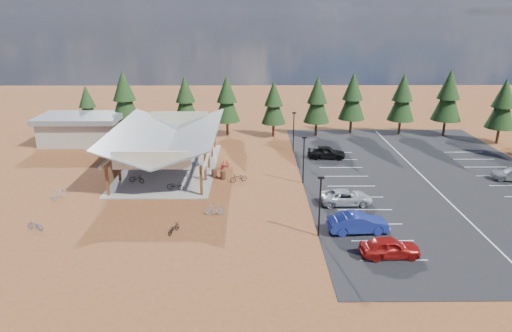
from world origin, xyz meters
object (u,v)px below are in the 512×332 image
at_px(bike_12, 174,228).
at_px(lamp_post_1, 304,157).
at_px(bike_3, 148,151).
at_px(bike_13, 215,210).
at_px(bike_7, 202,153).
at_px(bike_16, 239,178).
at_px(bike_10, 35,225).
at_px(car_2, 346,197).
at_px(bike_15, 225,164).
at_px(trash_bin_0, 223,175).
at_px(car_1, 358,223).
at_px(car_0, 390,247).
at_px(bike_9, 59,194).
at_px(lamp_post_2, 294,129).
at_px(bike_2, 145,163).
at_px(bike_6, 191,163).
at_px(bike_1, 151,166).
at_px(trash_bin_1, 214,174).
at_px(bike_4, 175,186).
at_px(bike_0, 137,179).
at_px(outbuilding, 81,129).
at_px(lamp_post_0, 320,202).
at_px(bike_5, 182,173).
at_px(car_4, 326,152).
at_px(bike_pavilion, 168,137).

bearing_deg(bike_12, lamp_post_1, -112.61).
bearing_deg(bike_3, bike_13, -168.56).
xyz_separation_m(lamp_post_1, bike_7, (-11.67, 9.15, -2.38)).
bearing_deg(bike_7, bike_16, -138.84).
xyz_separation_m(bike_10, car_2, (26.98, 5.10, 0.33)).
height_order(bike_7, bike_15, bike_7).
height_order(trash_bin_0, car_1, car_1).
bearing_deg(bike_10, car_0, 97.87).
bearing_deg(bike_9, car_2, -145.89).
relative_size(lamp_post_2, bike_3, 3.15).
relative_size(bike_2, bike_6, 0.90).
relative_size(bike_1, bike_7, 1.12).
relative_size(bike_3, bike_13, 0.94).
relative_size(trash_bin_1, bike_10, 0.59).
relative_size(bike_4, bike_15, 1.12).
bearing_deg(bike_3, bike_9, 140.62).
xyz_separation_m(bike_3, bike_15, (9.99, -4.97, -0.11)).
height_order(bike_0, bike_6, bike_0).
distance_m(outbuilding, bike_10, 27.33).
height_order(bike_9, car_0, car_0).
bearing_deg(outbuilding, lamp_post_0, -43.99).
distance_m(bike_1, car_0, 28.97).
bearing_deg(bike_1, bike_3, 15.53).
xyz_separation_m(bike_13, car_0, (13.51, -7.49, 0.27)).
bearing_deg(bike_7, bike_4, -175.59).
height_order(lamp_post_0, bike_5, lamp_post_0).
bearing_deg(lamp_post_2, bike_12, -116.85).
height_order(car_1, car_4, car_1).
xyz_separation_m(lamp_post_0, bike_4, (-13.22, 9.90, -2.41)).
distance_m(bike_15, car_1, 20.25).
distance_m(trash_bin_1, bike_6, 4.52).
distance_m(trash_bin_1, bike_9, 15.79).
bearing_deg(bike_15, bike_10, 78.94).
bearing_deg(bike_0, bike_7, -15.92).
xyz_separation_m(bike_pavilion, lamp_post_0, (15.00, -17.00, -0.85)).
bearing_deg(lamp_post_0, car_1, 9.38).
xyz_separation_m(trash_bin_1, bike_6, (-2.96, 3.41, 0.10)).
distance_m(trash_bin_1, bike_7, 7.57).
bearing_deg(bike_15, lamp_post_2, -107.90).
height_order(trash_bin_1, bike_3, bike_3).
bearing_deg(bike_13, bike_15, -179.86).
bearing_deg(bike_7, bike_5, -178.49).
bearing_deg(bike_3, car_1, -151.77).
distance_m(bike_0, bike_1, 3.81).
bearing_deg(bike_10, bike_16, 141.02).
bearing_deg(bike_pavilion, bike_9, -135.34).
height_order(lamp_post_0, lamp_post_2, same).
xyz_separation_m(bike_12, car_4, (15.66, 19.99, 0.41)).
distance_m(bike_3, bike_10, 21.22).
bearing_deg(outbuilding, bike_0, -54.56).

